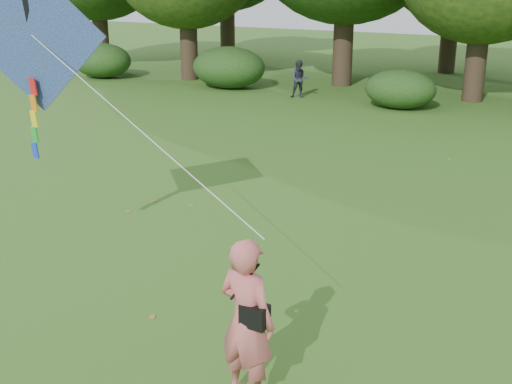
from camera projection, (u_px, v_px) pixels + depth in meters
The scene contains 7 objects.
ground at pixel (265, 366), 8.03m from camera, with size 100.00×100.00×0.00m, color #265114.
man_kite_flyer at pixel (247, 321), 7.14m from camera, with size 0.72×0.47×1.97m, color #CB5F60.
bystander_left at pixel (300, 79), 25.79m from camera, with size 0.73×0.57×1.50m, color #2B2E39.
crossbody_bag at pixel (254, 314), 7.02m from camera, with size 0.43×0.20×0.75m.
flying_kite at pixel (32, 38), 9.67m from camera, with size 6.09×1.89×3.17m.
shrub_band at pixel (496, 91), 22.50m from camera, with size 39.15×3.22×1.88m.
fallen_leaves at pixel (307, 242), 11.80m from camera, with size 10.06×14.50×0.01m.
Camera 1 is at (3.42, -6.03, 4.61)m, focal length 45.00 mm.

